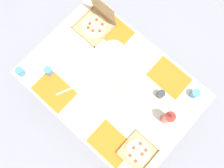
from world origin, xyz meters
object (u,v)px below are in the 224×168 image
at_px(plate_far_right, 121,95).
at_px(cup_dark, 195,94).
at_px(cup_spare, 49,71).
at_px(cup_clear_right, 161,94).
at_px(plate_near_left, 113,51).
at_px(cup_red, 20,72).
at_px(soda_bottle, 168,118).
at_px(pizza_box_edge_far, 138,152).
at_px(pizza_box_center, 96,23).
at_px(condiment_bowl, 80,120).

height_order(plate_far_right, cup_dark, cup_dark).
height_order(cup_spare, cup_clear_right, cup_spare).
bearing_deg(cup_spare, plate_near_left, 61.48).
distance_m(plate_far_right, cup_red, 0.95).
bearing_deg(soda_bottle, pizza_box_edge_far, -89.47).
height_order(pizza_box_center, cup_red, pizza_box_center).
bearing_deg(cup_dark, pizza_box_edge_far, -93.80).
relative_size(pizza_box_edge_far, cup_dark, 2.82).
height_order(cup_red, cup_clear_right, cup_clear_right).
xyz_separation_m(pizza_box_edge_far, cup_spare, (-1.08, -0.01, 0.04)).
height_order(pizza_box_center, cup_spare, pizza_box_center).
bearing_deg(pizza_box_center, plate_near_left, -16.06).
xyz_separation_m(pizza_box_center, pizza_box_edge_far, (1.09, -0.63, -0.04)).
relative_size(soda_bottle, cup_dark, 3.37).
height_order(plate_far_right, cup_spare, cup_spare).
relative_size(cup_spare, cup_red, 1.11).
bearing_deg(soda_bottle, cup_dark, 81.52).
xyz_separation_m(plate_far_right, cup_spare, (-0.64, -0.29, 0.04)).
bearing_deg(plate_near_left, cup_spare, -118.52).
distance_m(pizza_box_edge_far, cup_spare, 1.08).
relative_size(plate_far_right, cup_spare, 2.24).
distance_m(plate_near_left, plate_far_right, 0.43).
relative_size(pizza_box_edge_far, soda_bottle, 0.84).
distance_m(plate_far_right, cup_spare, 0.70).
xyz_separation_m(soda_bottle, cup_red, (-1.27, -0.57, -0.09)).
bearing_deg(soda_bottle, condiment_bowl, -137.34).
height_order(pizza_box_edge_far, condiment_bowl, condiment_bowl).
bearing_deg(cup_spare, soda_bottle, 19.89).
distance_m(cup_spare, condiment_bowl, 0.53).
height_order(pizza_box_edge_far, plate_near_left, pizza_box_edge_far).
relative_size(pizza_box_edge_far, cup_spare, 2.75).
distance_m(soda_bottle, condiment_bowl, 0.77).
relative_size(pizza_box_center, cup_spare, 3.49).
xyz_separation_m(cup_red, condiment_bowl, (0.70, 0.05, -0.03)).
xyz_separation_m(plate_near_left, cup_spare, (-0.30, -0.55, 0.04)).
bearing_deg(pizza_box_center, cup_spare, -89.25).
distance_m(pizza_box_center, cup_spare, 0.64).
height_order(plate_near_left, condiment_bowl, condiment_bowl).
bearing_deg(plate_far_right, cup_dark, 42.42).
bearing_deg(plate_far_right, soda_bottle, 13.19).
bearing_deg(condiment_bowl, plate_near_left, 107.26).
xyz_separation_m(pizza_box_center, cup_dark, (1.14, 0.09, -0.00)).
height_order(cup_spare, cup_dark, cup_spare).
distance_m(soda_bottle, cup_red, 1.39).
height_order(cup_spare, cup_red, cup_spare).
bearing_deg(cup_dark, plate_near_left, -167.69).
xyz_separation_m(pizza_box_edge_far, plate_far_right, (-0.44, 0.28, -0.00)).
xyz_separation_m(pizza_box_edge_far, plate_near_left, (-0.78, 0.54, -0.00)).
bearing_deg(condiment_bowl, cup_spare, 165.90).
bearing_deg(plate_near_left, soda_bottle, -12.01).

